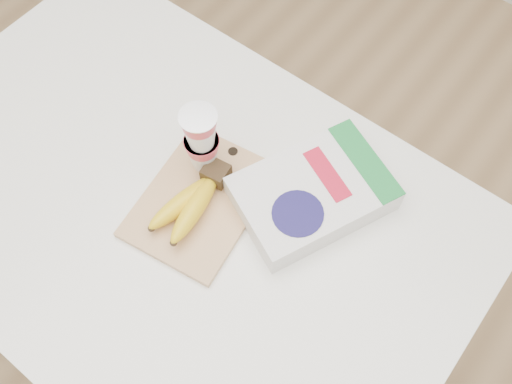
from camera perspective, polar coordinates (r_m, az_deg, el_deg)
room at (r=0.78m, az=-13.34°, el=14.97°), size 4.00×4.00×4.00m
table at (r=1.55m, az=-6.49°, el=-8.40°), size 1.20×0.80×0.90m
cutting_board at (r=1.12m, az=-5.55°, el=-0.87°), size 0.25×0.31×0.01m
bananas at (r=1.09m, az=-6.37°, el=-0.87°), size 0.09×0.20×0.06m
yogurt_stack at (r=1.07m, az=-5.50°, el=5.26°), size 0.07×0.07×0.17m
cereal_box at (r=1.10m, az=5.68°, el=-0.14°), size 0.29×0.34×0.06m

